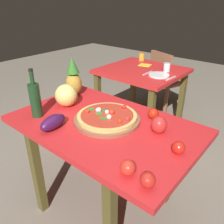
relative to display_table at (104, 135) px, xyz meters
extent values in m
plane|color=gray|center=(0.00, 0.00, -0.66)|extent=(10.00, 10.00, 0.00)
cube|color=#50461F|center=(-0.35, -0.35, -0.30)|extent=(0.06, 0.06, 0.72)
cube|color=#50461F|center=(-0.35, 0.35, -0.30)|extent=(0.06, 0.06, 0.72)
cube|color=#50461F|center=(0.35, 0.35, -0.30)|extent=(0.06, 0.06, 0.72)
cube|color=red|center=(0.00, 0.00, 0.08)|extent=(1.26, 0.80, 0.04)
cube|color=#50461F|center=(-0.86, 0.85, -0.30)|extent=(0.06, 0.06, 0.72)
cube|color=#50461F|center=(-0.13, 0.85, -0.30)|extent=(0.06, 0.06, 0.72)
cube|color=#50461F|center=(-0.86, 1.59, -0.30)|extent=(0.06, 0.06, 0.72)
cube|color=#50461F|center=(-0.13, 1.59, -0.30)|extent=(0.06, 0.06, 0.72)
cube|color=red|center=(-0.50, 1.22, 0.08)|extent=(0.89, 0.84, 0.04)
cube|color=brown|center=(-0.28, 2.04, -0.46)|extent=(0.04, 0.04, 0.41)
cube|color=brown|center=(-0.59, 2.15, -0.46)|extent=(0.04, 0.04, 0.41)
cube|color=brown|center=(-0.40, 1.73, -0.46)|extent=(0.04, 0.04, 0.41)
cube|color=brown|center=(-0.71, 1.84, -0.46)|extent=(0.04, 0.04, 0.41)
cube|color=brown|center=(-0.49, 1.94, -0.23)|extent=(0.52, 0.52, 0.04)
cube|color=brown|center=(-0.56, 1.77, -0.01)|extent=(0.39, 0.18, 0.40)
cylinder|color=brown|center=(0.00, 0.03, 0.11)|extent=(0.45, 0.45, 0.02)
cylinder|color=#D1B660|center=(0.00, 0.03, 0.13)|extent=(0.41, 0.41, 0.02)
cylinder|color=#BA3423|center=(0.00, 0.03, 0.15)|extent=(0.36, 0.36, 0.00)
sphere|color=red|center=(-0.12, -0.03, 0.16)|extent=(0.03, 0.03, 0.03)
sphere|color=red|center=(0.02, 0.06, 0.16)|extent=(0.04, 0.04, 0.04)
sphere|color=red|center=(0.13, 0.00, 0.16)|extent=(0.03, 0.03, 0.03)
sphere|color=red|center=(0.15, 0.06, 0.16)|extent=(0.03, 0.03, 0.03)
sphere|color=red|center=(0.03, 0.18, 0.16)|extent=(0.03, 0.03, 0.03)
cube|color=#316E35|center=(-0.05, 0.06, 0.15)|extent=(0.05, 0.03, 0.00)
cube|color=#317D28|center=(0.03, -0.03, 0.15)|extent=(0.05, 0.05, 0.00)
cube|color=#2F8631|center=(-0.04, 0.00, 0.15)|extent=(0.05, 0.05, 0.00)
cube|color=#318431|center=(-0.14, 0.02, 0.15)|extent=(0.05, 0.05, 0.00)
sphere|color=white|center=(-0.01, 0.05, 0.16)|extent=(0.03, 0.03, 0.03)
sphere|color=silver|center=(-0.08, 0.03, 0.16)|extent=(0.03, 0.03, 0.03)
sphere|color=white|center=(-0.08, 0.03, 0.16)|extent=(0.03, 0.03, 0.03)
sphere|color=silver|center=(0.05, 0.00, 0.16)|extent=(0.03, 0.03, 0.03)
cylinder|color=#19391C|center=(-0.43, -0.23, 0.22)|extent=(0.08, 0.08, 0.24)
cylinder|color=#19391C|center=(-0.43, -0.23, 0.38)|extent=(0.03, 0.03, 0.09)
cylinder|color=black|center=(-0.43, -0.23, 0.43)|extent=(0.03, 0.03, 0.02)
ellipsoid|color=#B18730|center=(-0.52, 0.20, 0.20)|extent=(0.14, 0.14, 0.19)
cone|color=#306D23|center=(-0.52, 0.20, 0.36)|extent=(0.11, 0.11, 0.13)
sphere|color=#EDD16C|center=(-0.40, 0.02, 0.18)|extent=(0.17, 0.17, 0.17)
ellipsoid|color=red|center=(0.34, 0.13, 0.15)|extent=(0.10, 0.10, 0.11)
ellipsoid|color=#3D1342|center=(-0.20, -0.26, 0.14)|extent=(0.11, 0.21, 0.09)
sphere|color=red|center=(0.22, 0.27, 0.14)|extent=(0.08, 0.08, 0.08)
sphere|color=red|center=(0.54, -0.31, 0.13)|extent=(0.07, 0.07, 0.07)
sphere|color=red|center=(0.53, 0.01, 0.13)|extent=(0.07, 0.07, 0.07)
sphere|color=red|center=(0.42, -0.30, 0.14)|extent=(0.08, 0.08, 0.08)
cylinder|color=gold|center=(-0.73, 1.55, 0.15)|extent=(0.07, 0.07, 0.10)
cylinder|color=silver|center=(-0.24, 1.32, 0.15)|extent=(0.07, 0.07, 0.09)
cylinder|color=white|center=(-0.23, 1.13, 0.11)|extent=(0.22, 0.22, 0.02)
cube|color=silver|center=(-0.37, 1.13, 0.10)|extent=(0.02, 0.18, 0.01)
cube|color=silver|center=(-0.09, 1.13, 0.10)|extent=(0.03, 0.18, 0.01)
cube|color=yellow|center=(-0.56, 1.38, 0.10)|extent=(0.17, 0.15, 0.01)
camera|label=1|loc=(0.92, -1.01, 0.87)|focal=37.36mm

